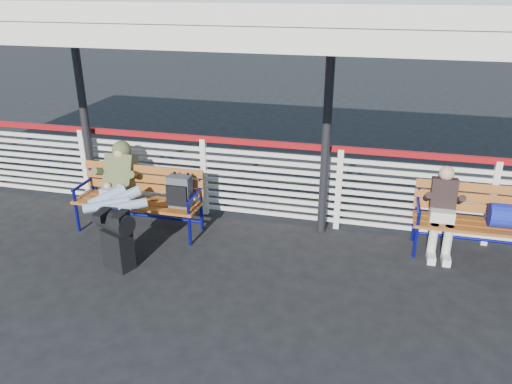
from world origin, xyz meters
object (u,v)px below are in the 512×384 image
(luggage_stack, at_px, (117,238))
(traveler_man, at_px, (117,194))
(bench_right, at_px, (497,216))
(companion_person, at_px, (443,210))
(bench_left, at_px, (151,193))

(luggage_stack, height_order, traveler_man, traveler_man)
(bench_right, bearing_deg, traveler_man, -171.39)
(bench_right, xyz_separation_m, companion_person, (-0.65, -0.02, 0.02))
(luggage_stack, relative_size, bench_right, 0.43)
(luggage_stack, relative_size, traveler_man, 0.47)
(traveler_man, xyz_separation_m, companion_person, (4.23, 0.72, -0.09))
(luggage_stack, xyz_separation_m, companion_person, (3.88, 1.41, 0.18))
(luggage_stack, bearing_deg, companion_person, 42.71)
(traveler_man, bearing_deg, luggage_stack, -63.30)
(bench_left, xyz_separation_m, companion_person, (3.90, 0.37, 0.01))
(bench_right, xyz_separation_m, traveler_man, (-4.88, -0.74, 0.10))
(bench_left, relative_size, traveler_man, 1.10)
(luggage_stack, height_order, bench_right, bench_right)
(luggage_stack, distance_m, traveler_man, 0.81)
(companion_person, bearing_deg, luggage_stack, -160.08)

